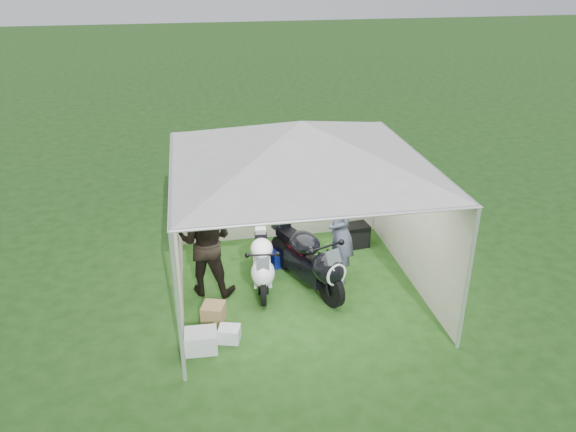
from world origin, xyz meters
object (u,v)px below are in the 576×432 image
Objects in this scene: crate_0 at (201,341)px; motorcycle_white at (262,263)px; equipment_box at (356,235)px; person_blue_jacket at (341,232)px; motorcycle_black at (310,259)px; crate_2 at (229,334)px; crate_1 at (214,313)px; canopy_tent at (300,147)px; paddock_stand at (281,257)px; person_dark_jacket at (206,241)px.

motorcycle_white is at bearing 53.76° from crate_0.
equipment_box is (2.04, 1.18, -0.25)m from motorcycle_white.
person_blue_jacket is (1.39, 0.04, 0.46)m from motorcycle_white.
motorcycle_black is 6.33× the size of crate_2.
canopy_tent is at bearing 25.55° from crate_1.
paddock_stand reaches higher than crate_2.
canopy_tent reaches higher than crate_0.
crate_0 is (-1.12, -1.53, -0.33)m from motorcycle_white.
person_blue_jacket is 5.98× the size of crate_2.
paddock_stand is at bearing 55.08° from crate_0.
motorcycle_white is (-0.63, 0.12, -2.09)m from canopy_tent.
motorcycle_white reaches higher than crate_2.
motorcycle_white reaches higher than equipment_box.
equipment_box reaches higher than paddock_stand.
equipment_box is at bearing 43.23° from crate_2.
person_dark_jacket is (-1.73, 0.24, 0.39)m from motorcycle_black.
person_blue_jacket is at bearing -162.72° from person_dark_jacket.
equipment_box is at bearing 36.14° from motorcycle_white.
canopy_tent is at bearing -137.35° from equipment_box.
equipment_box is 1.46× the size of crate_2.
motorcycle_black is 2.39m from crate_0.
crate_0 is (-1.75, -1.41, -2.42)m from canopy_tent.
paddock_stand is 0.22× the size of person_blue_jacket.
motorcycle_white is 1.60m from crate_2.
motorcycle_white is at bearing 169.28° from canopy_tent.
crate_2 is at bearing -136.17° from canopy_tent.
person_dark_jacket is (-1.56, 0.18, -1.60)m from canopy_tent.
person_blue_jacket reaches higher than paddock_stand.
motorcycle_white is at bearing 43.31° from crate_1.
crate_0 is at bearing -161.51° from crate_2.
person_blue_jacket reaches higher than crate_2.
motorcycle_black is 1.03× the size of person_dark_jacket.
crate_0 reaches higher than crate_2.
motorcycle_white is 0.83m from motorcycle_black.
canopy_tent is 16.74× the size of crate_1.
motorcycle_black is (0.17, -0.06, -2.00)m from canopy_tent.
person_dark_jacket is at bearing 149.91° from motorcycle_black.
crate_2 is at bearing -53.32° from person_blue_jacket.
equipment_box is (0.65, 1.14, -0.71)m from person_blue_jacket.
person_dark_jacket reaches higher than paddock_stand.
paddock_stand is 2.05m from crate_1.
person_blue_jacket is (2.33, -0.02, -0.03)m from person_dark_jacket.
paddock_stand is at bearing -136.97° from person_dark_jacket.
canopy_tent is 1.81m from person_blue_jacket.
canopy_tent is 3.21× the size of motorcycle_white.
motorcycle_black is 1.98m from crate_2.
crate_0 is at bearing -167.20° from motorcycle_black.
motorcycle_black reaches higher than motorcycle_white.
paddock_stand is at bearing 64.13° from motorcycle_white.
equipment_box is at bearing 25.58° from motorcycle_black.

